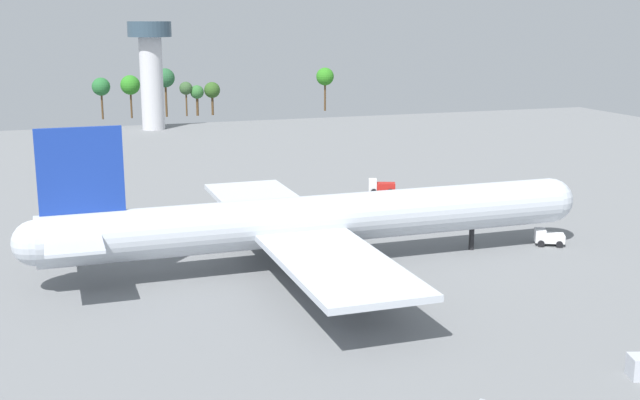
{
  "coord_description": "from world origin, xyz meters",
  "views": [
    {
      "loc": [
        -31.3,
        -92.04,
        30.45
      ],
      "look_at": [
        0.0,
        0.0,
        8.42
      ],
      "focal_mm": 45.15,
      "sensor_mm": 36.0,
      "label": 1
    }
  ],
  "objects_px": {
    "cargo_airplane": "(316,220)",
    "safety_cone_nose": "(538,238)",
    "baggage_tug": "(548,237)",
    "cargo_loader": "(381,186)",
    "control_tower": "(151,64)"
  },
  "relations": [
    {
      "from": "control_tower",
      "to": "baggage_tug",
      "type": "bearing_deg",
      "value": -75.3
    },
    {
      "from": "cargo_loader",
      "to": "control_tower",
      "type": "bearing_deg",
      "value": 105.47
    },
    {
      "from": "cargo_airplane",
      "to": "cargo_loader",
      "type": "relative_size",
      "value": 14.17
    },
    {
      "from": "baggage_tug",
      "to": "cargo_loader",
      "type": "height_order",
      "value": "cargo_loader"
    },
    {
      "from": "cargo_loader",
      "to": "control_tower",
      "type": "height_order",
      "value": "control_tower"
    },
    {
      "from": "cargo_airplane",
      "to": "control_tower",
      "type": "relative_size",
      "value": 2.46
    },
    {
      "from": "cargo_loader",
      "to": "baggage_tug",
      "type": "bearing_deg",
      "value": -77.31
    },
    {
      "from": "control_tower",
      "to": "cargo_airplane",
      "type": "bearing_deg",
      "value": -88.84
    },
    {
      "from": "cargo_airplane",
      "to": "safety_cone_nose",
      "type": "relative_size",
      "value": 123.71
    },
    {
      "from": "cargo_airplane",
      "to": "cargo_loader",
      "type": "bearing_deg",
      "value": 56.49
    },
    {
      "from": "cargo_airplane",
      "to": "safety_cone_nose",
      "type": "height_order",
      "value": "cargo_airplane"
    },
    {
      "from": "cargo_airplane",
      "to": "baggage_tug",
      "type": "distance_m",
      "value": 33.5
    },
    {
      "from": "baggage_tug",
      "to": "safety_cone_nose",
      "type": "bearing_deg",
      "value": 87.02
    },
    {
      "from": "safety_cone_nose",
      "to": "control_tower",
      "type": "height_order",
      "value": "control_tower"
    },
    {
      "from": "safety_cone_nose",
      "to": "control_tower",
      "type": "relative_size",
      "value": 0.02
    }
  ]
}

